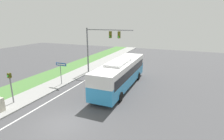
{
  "coord_description": "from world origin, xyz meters",
  "views": [
    {
      "loc": [
        7.82,
        -9.26,
        7.41
      ],
      "look_at": [
        -0.0,
        9.82,
        1.66
      ],
      "focal_mm": 28.0,
      "sensor_mm": 36.0,
      "label": 1
    }
  ],
  "objects_px": {
    "signal_gantry": "(100,41)",
    "street_sign": "(61,69)",
    "bus": "(121,72)",
    "pedestrian_signal": "(11,83)"
  },
  "relations": [
    {
      "from": "bus",
      "to": "pedestrian_signal",
      "type": "relative_size",
      "value": 3.87
    },
    {
      "from": "bus",
      "to": "street_sign",
      "type": "relative_size",
      "value": 4.08
    },
    {
      "from": "bus",
      "to": "signal_gantry",
      "type": "height_order",
      "value": "signal_gantry"
    },
    {
      "from": "signal_gantry",
      "to": "street_sign",
      "type": "relative_size",
      "value": 2.44
    },
    {
      "from": "bus",
      "to": "street_sign",
      "type": "distance_m",
      "value": 7.07
    },
    {
      "from": "bus",
      "to": "pedestrian_signal",
      "type": "xyz_separation_m",
      "value": [
        -7.85,
        -7.78,
        0.23
      ]
    },
    {
      "from": "bus",
      "to": "signal_gantry",
      "type": "distance_m",
      "value": 6.65
    },
    {
      "from": "signal_gantry",
      "to": "street_sign",
      "type": "height_order",
      "value": "signal_gantry"
    },
    {
      "from": "bus",
      "to": "pedestrian_signal",
      "type": "distance_m",
      "value": 11.05
    },
    {
      "from": "pedestrian_signal",
      "to": "street_sign",
      "type": "distance_m",
      "value": 5.86
    }
  ]
}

